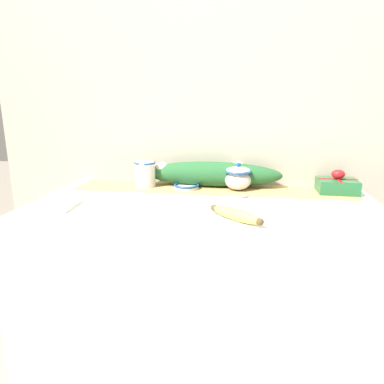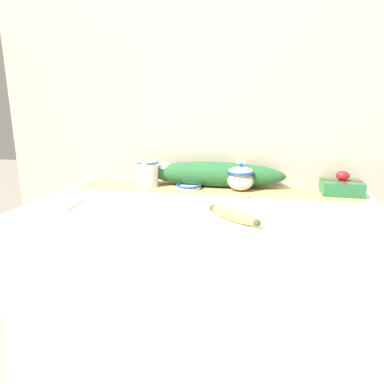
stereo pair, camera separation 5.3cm
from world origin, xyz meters
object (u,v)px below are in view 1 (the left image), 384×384
(banana, at_px, (235,214))
(gift_box, at_px, (337,185))
(spoon, at_px, (240,197))
(cream_pitcher, at_px, (145,173))
(napkin_stack, at_px, (55,205))
(small_dish, at_px, (186,186))
(sugar_bowl, at_px, (238,178))

(banana, distance_m, gift_box, 0.59)
(banana, distance_m, spoon, 0.29)
(cream_pitcher, relative_size, spoon, 0.66)
(spoon, xyz_separation_m, gift_box, (0.40, 0.14, 0.03))
(spoon, bearing_deg, napkin_stack, 175.46)
(napkin_stack, bearing_deg, banana, -4.42)
(spoon, relative_size, napkin_stack, 1.16)
(napkin_stack, distance_m, gift_box, 1.13)
(small_dish, relative_size, napkin_stack, 0.75)
(small_dish, relative_size, spoon, 0.64)
(spoon, bearing_deg, gift_box, -5.02)
(cream_pitcher, bearing_deg, gift_box, 1.09)
(napkin_stack, bearing_deg, small_dish, 38.55)
(cream_pitcher, distance_m, gift_box, 0.83)
(banana, xyz_separation_m, napkin_stack, (-0.66, 0.05, -0.01))
(napkin_stack, relative_size, gift_box, 0.95)
(sugar_bowl, distance_m, banana, 0.41)
(small_dish, bearing_deg, napkin_stack, -141.45)
(napkin_stack, bearing_deg, cream_pitcher, 55.88)
(napkin_stack, xyz_separation_m, gift_box, (1.07, 0.37, 0.03))
(gift_box, bearing_deg, sugar_bowl, -177.59)
(sugar_bowl, bearing_deg, small_dish, -177.58)
(banana, distance_m, napkin_stack, 0.66)
(sugar_bowl, distance_m, gift_box, 0.42)
(small_dish, distance_m, banana, 0.46)
(banana, height_order, spoon, banana)
(spoon, bearing_deg, cream_pitcher, 140.51)
(napkin_stack, height_order, gift_box, gift_box)
(napkin_stack, bearing_deg, sugar_bowl, 28.27)
(gift_box, bearing_deg, small_dish, -177.59)
(small_dish, relative_size, gift_box, 0.71)
(gift_box, bearing_deg, banana, -134.44)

